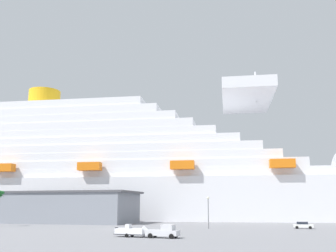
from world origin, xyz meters
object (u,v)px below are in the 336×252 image
object	(u,v)px
cruise_ship	(100,174)
parked_car_white_van	(303,225)
street_lamp	(208,208)
pickup_truck	(164,232)
small_boat_on_trailer	(135,231)
parked_car_black_coupe	(0,221)

from	to	relation	value
cruise_ship	parked_car_white_van	world-z (taller)	cruise_ship
parked_car_white_van	street_lamp	bearing A→B (deg)	-168.41
pickup_truck	small_boat_on_trailer	bearing A→B (deg)	169.69
parked_car_white_van	parked_car_black_coupe	size ratio (longest dim) A/B	0.94
street_lamp	pickup_truck	bearing A→B (deg)	-100.40
street_lamp	parked_car_black_coupe	bearing A→B (deg)	166.34
small_boat_on_trailer	cruise_ship	bearing A→B (deg)	115.03
street_lamp	parked_car_black_coupe	size ratio (longest dim) A/B	1.49
pickup_truck	parked_car_white_van	distance (m)	41.48
cruise_ship	small_boat_on_trailer	world-z (taller)	cruise_ship
small_boat_on_trailer	parked_car_black_coupe	size ratio (longest dim) A/B	1.49
small_boat_on_trailer	parked_car_white_van	world-z (taller)	small_boat_on_trailer
pickup_truck	small_boat_on_trailer	world-z (taller)	pickup_truck
street_lamp	parked_car_white_van	xyz separation A→B (m)	(21.62, 4.43, -4.00)
street_lamp	parked_car_white_van	bearing A→B (deg)	11.59
parked_car_white_van	parked_car_black_coupe	bearing A→B (deg)	172.57
small_boat_on_trailer	parked_car_black_coupe	world-z (taller)	small_boat_on_trailer
small_boat_on_trailer	parked_car_black_coupe	bearing A→B (deg)	142.10
pickup_truck	street_lamp	distance (m)	28.08
cruise_ship	small_boat_on_trailer	distance (m)	89.05
parked_car_black_coupe	cruise_ship	bearing A→B (deg)	65.50
pickup_truck	street_lamp	world-z (taller)	street_lamp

